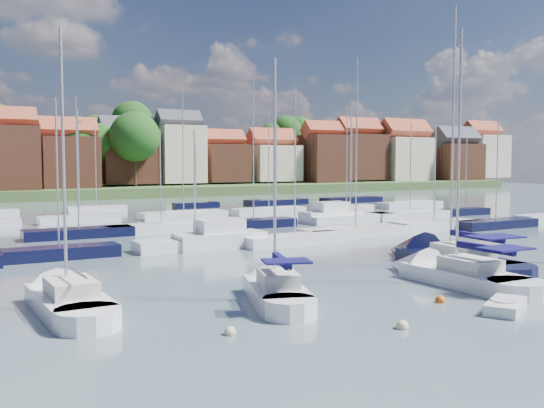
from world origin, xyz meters
TOP-DOWN VIEW (x-y plane):
  - ground at (0.00, 40.00)m, footprint 260.00×260.00m
  - sailboat_left at (-10.11, 3.00)m, footprint 5.14×9.39m
  - sailboat_centre at (0.45, 2.03)m, footprint 2.95×11.02m
  - sailboat_navy at (4.22, 6.45)m, footprint 4.48×13.13m
  - sailboat_far at (-19.40, 6.19)m, footprint 3.08×10.37m
  - tender at (-2.33, -4.36)m, footprint 3.22×2.62m
  - buoy_a at (-14.61, -1.63)m, footprint 0.47×0.47m
  - buoy_b at (-8.21, -4.22)m, footprint 0.51×0.51m
  - buoy_c at (-3.58, -1.63)m, footprint 0.49×0.49m
  - buoy_d at (2.13, -2.70)m, footprint 0.41×0.41m
  - buoy_e at (6.09, 5.74)m, footprint 0.54×0.54m
  - marina_field at (1.91, 35.15)m, footprint 79.62×41.41m
  - far_shore_town at (2.23, 132.67)m, footprint 212.46×90.00m

SIDE VIEW (x-z plane):
  - ground at x=0.00m, z-range 0.00..0.00m
  - buoy_a at x=-14.61m, z-range -0.24..0.24m
  - buoy_b at x=-8.21m, z-range -0.26..0.26m
  - buoy_c at x=-3.58m, z-range -0.25..0.25m
  - buoy_d at x=2.13m, z-range -0.20..0.20m
  - buoy_e at x=6.09m, z-range -0.27..0.27m
  - tender at x=-2.33m, z-range -0.07..0.56m
  - sailboat_far at x=-19.40m, z-range -6.50..7.17m
  - sailboat_navy at x=4.22m, z-range -8.54..9.24m
  - sailboat_centre at x=0.45m, z-range -7.14..7.85m
  - sailboat_left at x=-10.11m, z-range -5.88..6.61m
  - marina_field at x=1.91m, z-range -7.53..8.40m
  - far_shore_town at x=2.23m, z-range -6.53..15.74m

